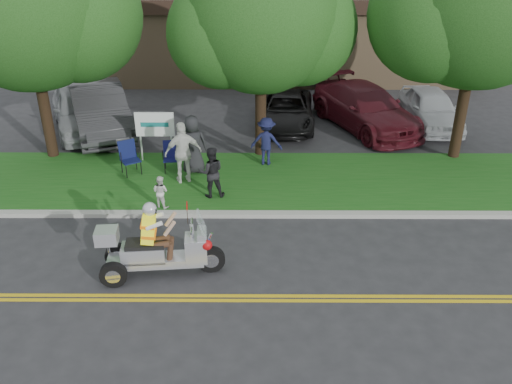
{
  "coord_description": "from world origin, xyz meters",
  "views": [
    {
      "loc": [
        0.43,
        -9.79,
        7.37
      ],
      "look_at": [
        0.37,
        2.0,
        1.29
      ],
      "focal_mm": 38.0,
      "sensor_mm": 36.0,
      "label": 1
    }
  ],
  "objects_px": {
    "trike_scooter": "(156,250)",
    "lawn_chair_b": "(129,155)",
    "parked_car_left": "(99,109)",
    "parked_car_right": "(366,108)",
    "parked_car_far_left": "(81,109)",
    "lawn_chair_a": "(171,154)",
    "parked_car_mid": "(286,110)",
    "parked_car_far_right": "(431,108)",
    "spectator_adult_mid": "(211,172)",
    "spectator_adult_right": "(183,153)"
  },
  "relations": [
    {
      "from": "lawn_chair_a",
      "to": "spectator_adult_mid",
      "type": "height_order",
      "value": "spectator_adult_mid"
    },
    {
      "from": "parked_car_far_left",
      "to": "parked_car_mid",
      "type": "distance_m",
      "value": 7.74
    },
    {
      "from": "parked_car_right",
      "to": "parked_car_far_right",
      "type": "distance_m",
      "value": 2.55
    },
    {
      "from": "lawn_chair_a",
      "to": "parked_car_far_right",
      "type": "bearing_deg",
      "value": 18.43
    },
    {
      "from": "spectator_adult_right",
      "to": "parked_car_far_right",
      "type": "relative_size",
      "value": 0.45
    },
    {
      "from": "lawn_chair_b",
      "to": "spectator_adult_right",
      "type": "height_order",
      "value": "spectator_adult_right"
    },
    {
      "from": "parked_car_far_left",
      "to": "parked_car_right",
      "type": "bearing_deg",
      "value": -20.65
    },
    {
      "from": "trike_scooter",
      "to": "lawn_chair_b",
      "type": "relative_size",
      "value": 2.74
    },
    {
      "from": "spectator_adult_mid",
      "to": "parked_car_right",
      "type": "bearing_deg",
      "value": -140.67
    },
    {
      "from": "trike_scooter",
      "to": "parked_car_far_left",
      "type": "xyz_separation_m",
      "value": [
        -4.35,
        9.25,
        0.19
      ]
    },
    {
      "from": "trike_scooter",
      "to": "parked_car_left",
      "type": "relative_size",
      "value": 0.53
    },
    {
      "from": "parked_car_left",
      "to": "parked_car_right",
      "type": "bearing_deg",
      "value": -18.88
    },
    {
      "from": "parked_car_far_left",
      "to": "parked_car_left",
      "type": "bearing_deg",
      "value": -37.24
    },
    {
      "from": "trike_scooter",
      "to": "spectator_adult_right",
      "type": "relative_size",
      "value": 1.5
    },
    {
      "from": "trike_scooter",
      "to": "parked_car_left",
      "type": "bearing_deg",
      "value": 106.57
    },
    {
      "from": "spectator_adult_right",
      "to": "parked_car_far_right",
      "type": "xyz_separation_m",
      "value": [
        8.85,
        5.18,
        -0.33
      ]
    },
    {
      "from": "lawn_chair_b",
      "to": "spectator_adult_right",
      "type": "xyz_separation_m",
      "value": [
        1.79,
        -0.64,
        0.36
      ]
    },
    {
      "from": "lawn_chair_a",
      "to": "parked_car_left",
      "type": "relative_size",
      "value": 0.18
    },
    {
      "from": "lawn_chair_a",
      "to": "spectator_adult_right",
      "type": "height_order",
      "value": "spectator_adult_right"
    },
    {
      "from": "lawn_chair_b",
      "to": "lawn_chair_a",
      "type": "bearing_deg",
      "value": -22.39
    },
    {
      "from": "spectator_adult_right",
      "to": "parked_car_mid",
      "type": "distance_m",
      "value": 6.16
    },
    {
      "from": "trike_scooter",
      "to": "parked_car_far_right",
      "type": "xyz_separation_m",
      "value": [
        8.92,
        9.79,
        0.07
      ]
    },
    {
      "from": "lawn_chair_b",
      "to": "parked_car_right",
      "type": "distance_m",
      "value": 9.18
    },
    {
      "from": "spectator_adult_mid",
      "to": "parked_car_left",
      "type": "xyz_separation_m",
      "value": [
        -4.6,
        5.4,
        0.03
      ]
    },
    {
      "from": "lawn_chair_b",
      "to": "parked_car_mid",
      "type": "bearing_deg",
      "value": 10.1
    },
    {
      "from": "lawn_chair_b",
      "to": "parked_car_far_left",
      "type": "relative_size",
      "value": 0.21
    },
    {
      "from": "trike_scooter",
      "to": "spectator_adult_right",
      "type": "height_order",
      "value": "spectator_adult_right"
    },
    {
      "from": "spectator_adult_right",
      "to": "parked_car_far_right",
      "type": "bearing_deg",
      "value": -168.7
    },
    {
      "from": "lawn_chair_b",
      "to": "parked_car_right",
      "type": "height_order",
      "value": "parked_car_right"
    },
    {
      "from": "lawn_chair_a",
      "to": "parked_car_right",
      "type": "relative_size",
      "value": 0.17
    },
    {
      "from": "trike_scooter",
      "to": "parked_car_far_left",
      "type": "relative_size",
      "value": 0.58
    },
    {
      "from": "parked_car_far_left",
      "to": "parked_car_far_right",
      "type": "height_order",
      "value": "parked_car_far_left"
    },
    {
      "from": "trike_scooter",
      "to": "spectator_adult_mid",
      "type": "xyz_separation_m",
      "value": [
        0.97,
        3.66,
        0.21
      ]
    },
    {
      "from": "parked_car_far_left",
      "to": "parked_car_mid",
      "type": "xyz_separation_m",
      "value": [
        7.72,
        0.54,
        -0.22
      ]
    },
    {
      "from": "spectator_adult_mid",
      "to": "parked_car_far_right",
      "type": "relative_size",
      "value": 0.36
    },
    {
      "from": "trike_scooter",
      "to": "lawn_chair_b",
      "type": "bearing_deg",
      "value": 102.9
    },
    {
      "from": "spectator_adult_mid",
      "to": "parked_car_right",
      "type": "relative_size",
      "value": 0.27
    },
    {
      "from": "parked_car_far_right",
      "to": "parked_car_right",
      "type": "bearing_deg",
      "value": -176.83
    },
    {
      "from": "spectator_adult_right",
      "to": "parked_car_far_left",
      "type": "relative_size",
      "value": 0.39
    },
    {
      "from": "parked_car_far_right",
      "to": "spectator_adult_mid",
      "type": "bearing_deg",
      "value": -143.86
    },
    {
      "from": "lawn_chair_a",
      "to": "parked_car_far_left",
      "type": "xyz_separation_m",
      "value": [
        -3.91,
        3.79,
        0.2
      ]
    },
    {
      "from": "spectator_adult_right",
      "to": "parked_car_left",
      "type": "xyz_separation_m",
      "value": [
        -3.69,
        4.45,
        -0.16
      ]
    },
    {
      "from": "parked_car_left",
      "to": "parked_car_far_left",
      "type": "bearing_deg",
      "value": 143.31
    },
    {
      "from": "parked_car_far_left",
      "to": "parked_car_far_right",
      "type": "bearing_deg",
      "value": -20.1
    },
    {
      "from": "lawn_chair_b",
      "to": "parked_car_mid",
      "type": "distance_m",
      "value": 6.82
    },
    {
      "from": "trike_scooter",
      "to": "parked_car_far_right",
      "type": "relative_size",
      "value": 0.68
    },
    {
      "from": "spectator_adult_right",
      "to": "parked_car_far_right",
      "type": "distance_m",
      "value": 10.26
    },
    {
      "from": "parked_car_right",
      "to": "parked_car_mid",
      "type": "bearing_deg",
      "value": 152.79
    },
    {
      "from": "spectator_adult_mid",
      "to": "parked_car_left",
      "type": "distance_m",
      "value": 7.09
    },
    {
      "from": "trike_scooter",
      "to": "parked_car_mid",
      "type": "xyz_separation_m",
      "value": [
        3.37,
        9.79,
        -0.03
      ]
    }
  ]
}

